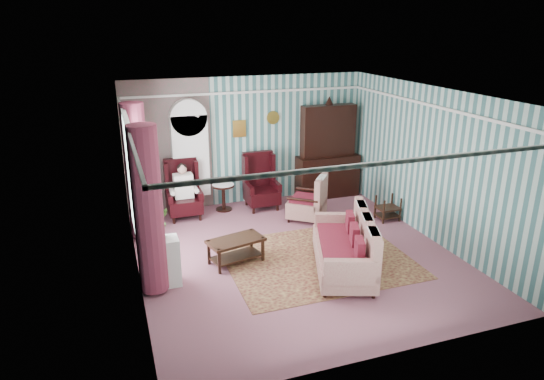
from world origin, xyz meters
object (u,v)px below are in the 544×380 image
object	(u,v)px
plant_stand	(162,262)
floral_armchair	(307,200)
nest_table	(388,208)
sofa	(343,242)
coffee_table	(236,251)
wingback_right	(262,182)
wingback_left	(184,190)
seated_woman	(184,192)
dresser_hutch	(328,148)
round_side_table	(224,197)
bookcase	(191,162)

from	to	relation	value
plant_stand	floral_armchair	size ratio (longest dim) A/B	0.91
nest_table	plant_stand	size ratio (longest dim) A/B	0.68
sofa	floral_armchair	size ratio (longest dim) A/B	2.27
floral_armchair	coffee_table	bearing A→B (deg)	164.68
plant_stand	coffee_table	bearing A→B (deg)	15.30
wingback_right	nest_table	xyz separation A→B (m)	(2.32, -1.55, -0.35)
wingback_left	seated_woman	xyz separation A→B (m)	(0.00, 0.00, -0.04)
dresser_hutch	seated_woman	distance (m)	3.56
dresser_hutch	floral_armchair	xyz separation A→B (m)	(-1.05, -1.22, -0.74)
round_side_table	coffee_table	bearing A→B (deg)	-98.87
wingback_right	coffee_table	size ratio (longest dim) A/B	1.29
wingback_right	floral_armchair	world-z (taller)	wingback_right
wingback_left	wingback_right	size ratio (longest dim) A/B	1.00
bookcase	seated_woman	size ratio (longest dim) A/B	1.90
round_side_table	wingback_left	bearing A→B (deg)	-170.54
bookcase	round_side_table	bearing A→B (deg)	-20.27
wingback_left	coffee_table	world-z (taller)	wingback_left
sofa	nest_table	bearing A→B (deg)	-28.75
wingback_right	round_side_table	world-z (taller)	wingback_right
coffee_table	floral_armchair	bearing A→B (deg)	36.51
sofa	coffee_table	size ratio (longest dim) A/B	2.06
bookcase	plant_stand	bearing A→B (deg)	-108.49
wingback_right	sofa	size ratio (longest dim) A/B	0.62
sofa	dresser_hutch	bearing A→B (deg)	-1.23
coffee_table	plant_stand	bearing A→B (deg)	-164.70
wingback_left	sofa	size ratio (longest dim) A/B	0.62
bookcase	coffee_table	world-z (taller)	bookcase
round_side_table	coffee_table	distance (m)	2.58
round_side_table	plant_stand	bearing A→B (deg)	-120.38
plant_stand	sofa	bearing A→B (deg)	-9.61
bookcase	coffee_table	bearing A→B (deg)	-84.81
nest_table	floral_armchair	bearing A→B (deg)	159.76
plant_stand	floral_armchair	distance (m)	3.71
nest_table	sofa	distance (m)	2.58
nest_table	bookcase	bearing A→B (deg)	153.08
seated_woman	coffee_table	size ratio (longest dim) A/B	1.22
dresser_hutch	coffee_table	world-z (taller)	dresser_hutch
seated_woman	floral_armchair	size ratio (longest dim) A/B	1.34
dresser_hutch	wingback_left	size ratio (longest dim) A/B	1.89
wingback_right	nest_table	bearing A→B (deg)	-33.75
bookcase	nest_table	xyz separation A→B (m)	(3.82, -1.94, -0.85)
coffee_table	nest_table	bearing A→B (deg)	13.31
seated_woman	wingback_right	bearing A→B (deg)	0.00
coffee_table	wingback_left	bearing A→B (deg)	101.86
dresser_hutch	nest_table	distance (m)	2.11
seated_woman	floral_armchair	bearing A→B (deg)	-21.25
seated_woman	floral_armchair	world-z (taller)	seated_woman
wingback_left	round_side_table	distance (m)	0.97
nest_table	coffee_table	size ratio (longest dim) A/B	0.56
floral_armchair	round_side_table	bearing A→B (deg)	92.74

